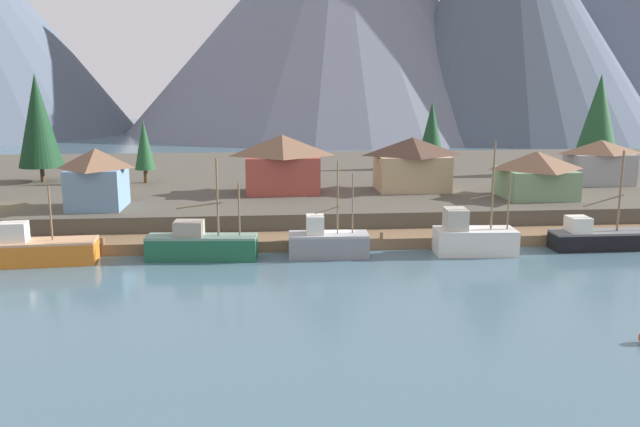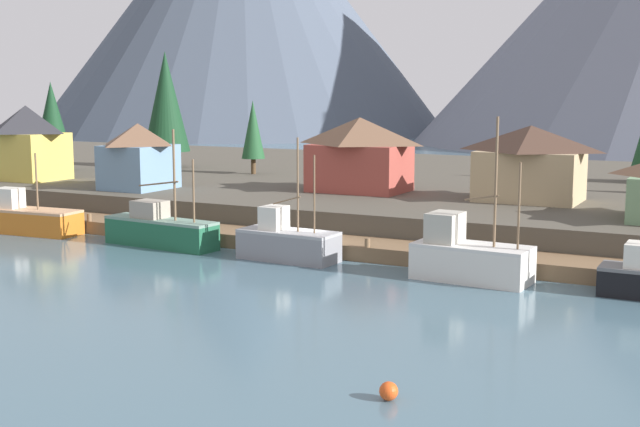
% 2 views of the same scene
% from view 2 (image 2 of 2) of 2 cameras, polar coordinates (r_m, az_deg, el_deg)
% --- Properties ---
extents(ground_plane, '(400.00, 400.00, 1.00)m').
position_cam_2_polar(ground_plane, '(74.73, 6.68, -0.67)').
color(ground_plane, '#476675').
extents(dock, '(80.00, 4.00, 1.60)m').
position_cam_2_polar(dock, '(58.31, 0.38, -2.17)').
color(dock, brown).
rests_on(dock, ground_plane).
extents(shoreline_bank, '(400.00, 56.00, 2.50)m').
position_cam_2_polar(shoreline_bank, '(85.72, 9.56, 1.61)').
color(shoreline_bank, '#4C473D').
rests_on(shoreline_bank, ground_plane).
extents(fishing_boat_orange, '(8.33, 3.31, 6.38)m').
position_cam_2_polar(fishing_boat_orange, '(69.87, -19.23, -0.33)').
color(fishing_boat_orange, '#CC6B1E').
rests_on(fishing_boat_orange, ground_plane).
extents(fishing_boat_green, '(9.26, 3.00, 8.50)m').
position_cam_2_polar(fishing_boat_green, '(61.42, -10.87, -1.09)').
color(fishing_boat_green, '#1E5B3D').
rests_on(fishing_boat_green, ground_plane).
extents(fishing_boat_grey, '(6.83, 3.00, 8.17)m').
position_cam_2_polar(fishing_boat_grey, '(55.53, -2.26, -1.98)').
color(fishing_boat_grey, gray).
rests_on(fishing_boat_grey, ground_plane).
extents(fishing_boat_white, '(7.02, 3.45, 9.72)m').
position_cam_2_polar(fishing_boat_white, '(50.35, 10.08, -2.95)').
color(fishing_boat_white, silver).
rests_on(fishing_boat_white, ground_plane).
extents(house_blue, '(5.28, 5.99, 5.82)m').
position_cam_2_polar(house_blue, '(75.92, -12.28, 3.88)').
color(house_blue, '#6689A8').
rests_on(house_blue, shoreline_bank).
extents(house_red, '(8.36, 6.01, 6.41)m').
position_cam_2_polar(house_red, '(72.47, 2.72, 4.10)').
color(house_red, '#9E4238').
rests_on(house_red, shoreline_bank).
extents(house_yellow, '(7.02, 5.71, 7.26)m').
position_cam_2_polar(house_yellow, '(87.00, -19.35, 4.64)').
color(house_yellow, gold).
rests_on(house_yellow, shoreline_bank).
extents(house_tan, '(8.25, 6.12, 5.98)m').
position_cam_2_polar(house_tan, '(68.05, 14.13, 3.39)').
color(house_tan, tan).
rests_on(house_tan, shoreline_bank).
extents(conifer_near_right, '(4.05, 4.05, 9.65)m').
position_cam_2_polar(conifer_near_right, '(95.45, -17.82, 6.12)').
color(conifer_near_right, '#4C3823').
rests_on(conifer_near_right, shoreline_bank).
extents(conifer_mid_left, '(2.45, 2.45, 7.70)m').
position_cam_2_polar(conifer_mid_left, '(87.89, -4.60, 5.71)').
color(conifer_mid_left, '#4C3823').
rests_on(conifer_mid_left, shoreline_bank).
extents(conifer_back_left, '(5.24, 5.24, 13.08)m').
position_cam_2_polar(conifer_back_left, '(96.80, -10.47, 7.52)').
color(conifer_back_left, '#4C3823').
rests_on(conifer_back_left, shoreline_bank).
extents(channel_buoy, '(0.70, 0.70, 0.70)m').
position_cam_2_polar(channel_buoy, '(31.13, 4.71, -11.98)').
color(channel_buoy, '#E04C19').
rests_on(channel_buoy, ground_plane).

